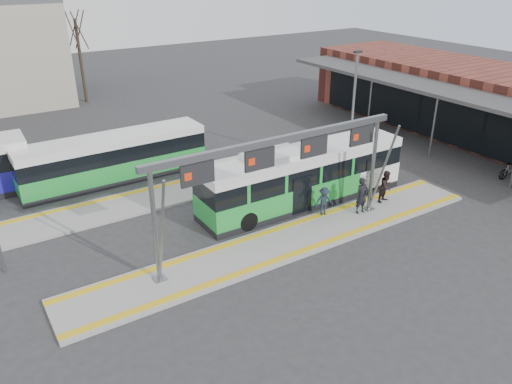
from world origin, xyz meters
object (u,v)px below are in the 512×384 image
at_px(gantry, 282,159).
at_px(hero_bus, 303,177).
at_px(passenger_b, 386,186).
at_px(passenger_a, 362,196).
at_px(passenger_c, 324,201).

relative_size(gantry, hero_bus, 1.06).
xyz_separation_m(hero_bus, passenger_b, (3.75, -2.65, -0.49)).
bearing_deg(hero_bus, passenger_a, -60.03).
bearing_deg(passenger_b, passenger_c, 161.60).
height_order(hero_bus, passenger_b, hero_bus).
distance_m(passenger_a, passenger_b, 2.12).
height_order(gantry, passenger_b, gantry).
bearing_deg(hero_bus, gantry, -139.85).
relative_size(passenger_a, passenger_c, 1.25).
bearing_deg(passenger_b, hero_bus, 134.34).
bearing_deg(hero_bus, passenger_b, -34.72).
bearing_deg(gantry, passenger_c, 14.05).
bearing_deg(passenger_b, passenger_a, 177.28).
xyz_separation_m(passenger_a, passenger_b, (2.10, 0.28, -0.08)).
distance_m(hero_bus, passenger_a, 3.39).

